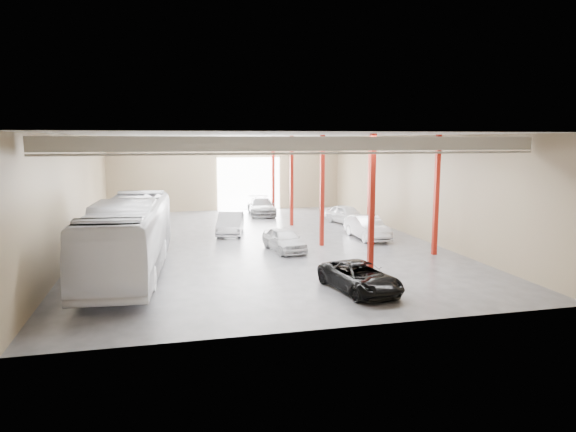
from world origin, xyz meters
name	(u,v)px	position (x,y,z in m)	size (l,w,h in m)	color
depot_shell	(258,166)	(0.13, 0.48, 4.98)	(22.12, 32.12, 7.06)	#3F3F44
coach_bus	(129,236)	(-7.66, -6.12, 1.88)	(3.16, 13.50, 3.76)	white
black_sedan	(360,277)	(2.50, -11.96, 0.65)	(2.17, 4.70, 1.31)	black
car_row_a	(284,239)	(1.11, -3.00, 0.71)	(1.69, 4.19, 1.43)	silver
car_row_b	(230,223)	(-1.37, 3.32, 0.80)	(1.68, 4.83, 1.59)	silver
car_row_c	(261,206)	(2.50, 12.00, 0.78)	(2.19, 5.39, 1.57)	gray
car_right_near	(367,228)	(7.48, -0.59, 0.78)	(1.65, 4.73, 1.56)	silver
car_right_far	(347,214)	(8.30, 5.74, 0.75)	(1.77, 4.39, 1.49)	white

